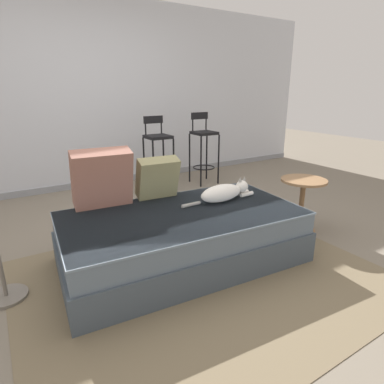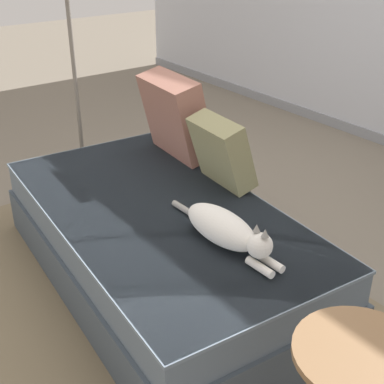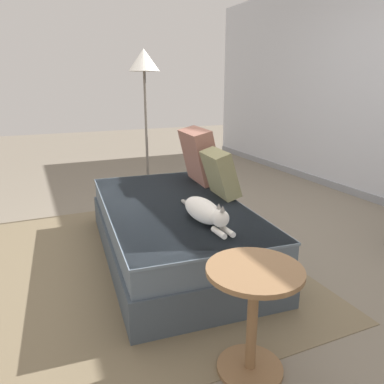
{
  "view_description": "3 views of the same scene",
  "coord_description": "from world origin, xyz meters",
  "px_view_note": "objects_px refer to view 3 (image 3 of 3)",
  "views": [
    {
      "loc": [
        -1.21,
        -2.49,
        1.39
      ],
      "look_at": [
        0.15,
        -0.3,
        0.56
      ],
      "focal_mm": 30.0,
      "sensor_mm": 36.0,
      "label": 1
    },
    {
      "loc": [
        1.99,
        -1.67,
        1.74
      ],
      "look_at": [
        0.15,
        -0.3,
        0.56
      ],
      "focal_mm": 50.0,
      "sensor_mm": 36.0,
      "label": 2
    },
    {
      "loc": [
        2.57,
        -1.36,
        1.34
      ],
      "look_at": [
        0.15,
        -0.3,
        0.56
      ],
      "focal_mm": 35.0,
      "sensor_mm": 36.0,
      "label": 3
    }
  ],
  "objects_px": {
    "cat": "(205,211)",
    "side_table": "(253,306)",
    "floor_lamp": "(144,75)",
    "couch": "(173,229)",
    "throw_pillow_corner": "(199,155)",
    "throw_pillow_middle": "(220,173)"
  },
  "relations": [
    {
      "from": "side_table",
      "to": "floor_lamp",
      "type": "xyz_separation_m",
      "value": [
        -2.62,
        0.31,
        1.04
      ]
    },
    {
      "from": "couch",
      "to": "side_table",
      "type": "distance_m",
      "value": 1.32
    },
    {
      "from": "side_table",
      "to": "cat",
      "type": "bearing_deg",
      "value": 169.24
    },
    {
      "from": "cat",
      "to": "floor_lamp",
      "type": "relative_size",
      "value": 0.45
    },
    {
      "from": "throw_pillow_middle",
      "to": "cat",
      "type": "xyz_separation_m",
      "value": [
        0.47,
        -0.36,
        -0.12
      ]
    },
    {
      "from": "couch",
      "to": "floor_lamp",
      "type": "bearing_deg",
      "value": 171.04
    },
    {
      "from": "throw_pillow_corner",
      "to": "cat",
      "type": "distance_m",
      "value": 1.05
    },
    {
      "from": "throw_pillow_middle",
      "to": "floor_lamp",
      "type": "bearing_deg",
      "value": -170.62
    },
    {
      "from": "floor_lamp",
      "to": "cat",
      "type": "bearing_deg",
      "value": -4.84
    },
    {
      "from": "throw_pillow_corner",
      "to": "cat",
      "type": "bearing_deg",
      "value": -22.83
    },
    {
      "from": "couch",
      "to": "cat",
      "type": "distance_m",
      "value": 0.54
    },
    {
      "from": "couch",
      "to": "side_table",
      "type": "height_order",
      "value": "side_table"
    },
    {
      "from": "couch",
      "to": "throw_pillow_corner",
      "type": "bearing_deg",
      "value": 137.33
    },
    {
      "from": "cat",
      "to": "floor_lamp",
      "type": "bearing_deg",
      "value": 175.16
    },
    {
      "from": "cat",
      "to": "side_table",
      "type": "bearing_deg",
      "value": -10.76
    },
    {
      "from": "throw_pillow_corner",
      "to": "cat",
      "type": "relative_size",
      "value": 0.67
    },
    {
      "from": "couch",
      "to": "cat",
      "type": "relative_size",
      "value": 2.71
    },
    {
      "from": "cat",
      "to": "floor_lamp",
      "type": "distance_m",
      "value": 1.98
    },
    {
      "from": "couch",
      "to": "throw_pillow_corner",
      "type": "height_order",
      "value": "throw_pillow_corner"
    },
    {
      "from": "throw_pillow_middle",
      "to": "side_table",
      "type": "distance_m",
      "value": 1.45
    },
    {
      "from": "throw_pillow_corner",
      "to": "floor_lamp",
      "type": "distance_m",
      "value": 1.11
    },
    {
      "from": "couch",
      "to": "cat",
      "type": "xyz_separation_m",
      "value": [
        0.46,
        0.06,
        0.29
      ]
    }
  ]
}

